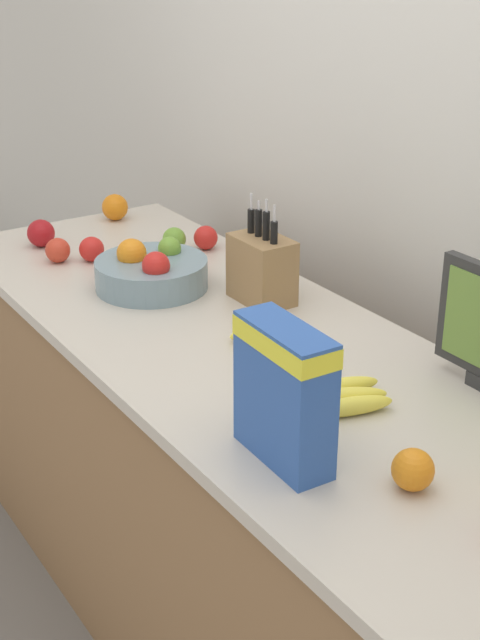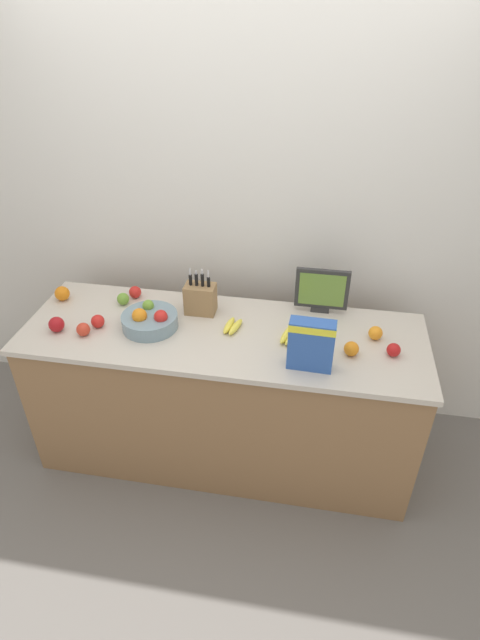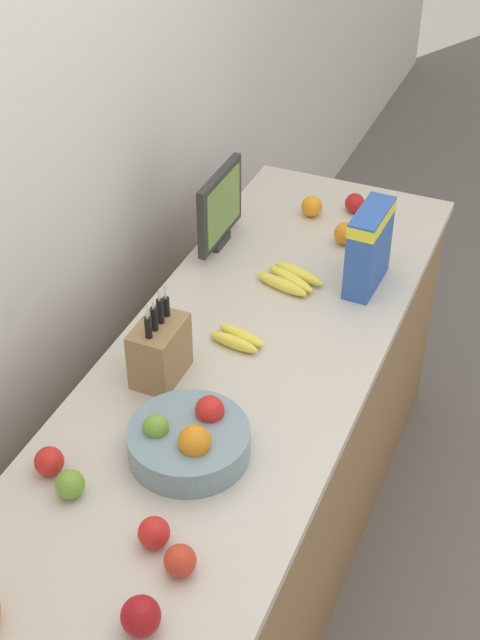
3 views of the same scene
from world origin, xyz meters
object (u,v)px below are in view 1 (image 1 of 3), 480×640
Objects in this scene: apple_rear at (41,233)px; apple_rightmost at (58,250)px; knife_block at (262,268)px; banana_bunch_right at (263,335)px; apple_middle at (92,249)px; orange_back_center at (115,207)px; orange_near_bowl at (413,470)px; apple_by_knife_block at (174,239)px; cereal_box at (284,388)px; apple_near_bananas at (206,238)px; fruit_bowl at (151,272)px; banana_bunch_left at (343,397)px.

apple_rear is 1.16× the size of apple_rightmost.
knife_block is 1.63× the size of banana_bunch_right.
orange_back_center reaches higher than apple_middle.
apple_by_knife_block is at bearing 168.73° from orange_near_bowl.
orange_back_center is at bearing 111.31° from apple_rear.
orange_near_bowl is at bearing 2.95° from apple_rightmost.
knife_block is 0.72m from cereal_box.
knife_block is 3.82× the size of apple_near_bananas.
apple_rightmost is at bearing -177.05° from orange_near_bowl.
apple_near_bananas is 0.84× the size of orange_back_center.
cereal_box is at bearing -12.36° from fruit_bowl.
knife_block is at bearing 25.42° from apple_middle.
apple_middle is at bearing -170.52° from fruit_bowl.
orange_near_bowl is (0.61, -0.12, 0.02)m from banana_bunch_right.
fruit_bowl is 0.27m from apple_middle.
knife_block is at bearing -11.45° from apple_near_bananas.
fruit_bowl is 1.79× the size of banana_bunch_right.
banana_bunch_left is 3.03× the size of apple_middle.
orange_back_center is at bearing -166.37° from apple_near_bananas.
apple_middle is at bearing -171.62° from banana_bunch_right.
apple_near_bananas is 0.33m from apple_middle.
fruit_bowl is at bearing -172.31° from banana_bunch_right.
orange_back_center reaches higher than banana_bunch_left.
orange_near_bowl reaches higher than apple_near_bananas.
banana_bunch_right is at bearing 174.00° from banana_bunch_left.
apple_middle is (-0.69, -0.10, 0.02)m from banana_bunch_right.
knife_block reaches higher than orange_near_bowl.
apple_rear is at bearing 179.13° from cereal_box.
apple_middle is 0.38m from orange_back_center.
apple_rear is 0.21m from apple_middle.
apple_near_bananas is (-0.18, 0.27, -0.01)m from fruit_bowl.
cereal_box is 3.65× the size of apple_near_bananas.
orange_back_center is (-0.80, -0.01, -0.04)m from knife_block.
banana_bunch_left is at bearing 6.57° from apple_rear.
apple_rear is at bearing 175.85° from apple_rightmost.
apple_rear is at bearing -168.93° from banana_bunch_right.
apple_rear is at bearing -159.74° from apple_middle.
apple_near_bananas is at bearing 74.28° from apple_middle.
orange_near_bowl is at bearing -8.29° from orange_back_center.
apple_middle and apple_rightmost have the same top height.
fruit_bowl is (-0.84, 0.18, -0.10)m from cereal_box.
apple_by_knife_block is 0.98× the size of apple_rightmost.
apple_middle is at bearing 179.42° from orange_near_bowl.
apple_near_bananas is at bearing 164.74° from orange_near_bowl.
cereal_box is 1.13m from apple_by_knife_block.
apple_by_knife_block is 0.33m from apple_rightmost.
apple_near_bananas is 0.42m from apple_rightmost.
banana_bunch_right is 1.97× the size of orange_back_center.
banana_bunch_right is 2.35× the size of apple_rightmost.
apple_by_knife_block is at bearing 51.88° from apple_rear.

